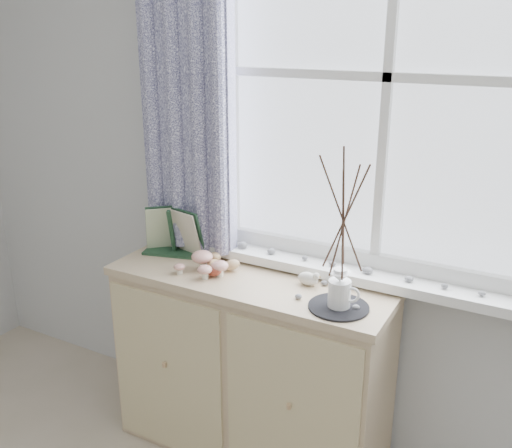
% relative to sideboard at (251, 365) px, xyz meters
% --- Properties ---
extents(sideboard, '(1.20, 0.45, 0.85)m').
position_rel_sideboard_xyz_m(sideboard, '(0.00, 0.00, 0.00)').
color(sideboard, tan).
rests_on(sideboard, ground).
extents(botanical_book, '(0.35, 0.21, 0.23)m').
position_rel_sideboard_xyz_m(botanical_book, '(-0.42, 0.02, 0.54)').
color(botanical_book, '#1D3C26').
rests_on(botanical_book, sideboard).
extents(toadstool_cluster, '(0.22, 0.15, 0.08)m').
position_rel_sideboard_xyz_m(toadstool_cluster, '(-0.18, -0.06, 0.47)').
color(toadstool_cluster, white).
rests_on(toadstool_cluster, sideboard).
extents(wooden_eggs, '(0.16, 0.17, 0.07)m').
position_rel_sideboard_xyz_m(wooden_eggs, '(-0.15, -0.01, 0.45)').
color(wooden_eggs, tan).
rests_on(wooden_eggs, sideboard).
extents(songbird_figurine, '(0.12, 0.06, 0.06)m').
position_rel_sideboard_xyz_m(songbird_figurine, '(0.24, 0.04, 0.45)').
color(songbird_figurine, white).
rests_on(songbird_figurine, sideboard).
extents(crocheted_doily, '(0.22, 0.22, 0.01)m').
position_rel_sideboard_xyz_m(crocheted_doily, '(0.42, -0.09, 0.43)').
color(crocheted_doily, black).
rests_on(crocheted_doily, sideboard).
extents(twig_pitcher, '(0.27, 0.27, 0.62)m').
position_rel_sideboard_xyz_m(twig_pitcher, '(0.42, -0.09, 0.78)').
color(twig_pitcher, white).
rests_on(twig_pitcher, crocheted_doily).
extents(sideboard_pebbles, '(0.33, 0.22, 0.02)m').
position_rel_sideboard_xyz_m(sideboard_pebbles, '(0.30, 0.00, 0.43)').
color(sideboard_pebbles, gray).
rests_on(sideboard_pebbles, sideboard).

